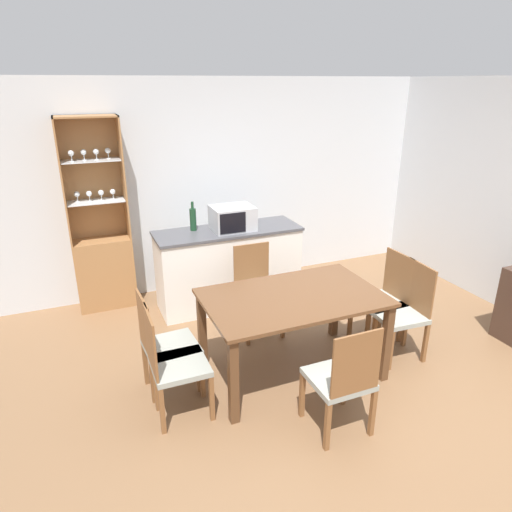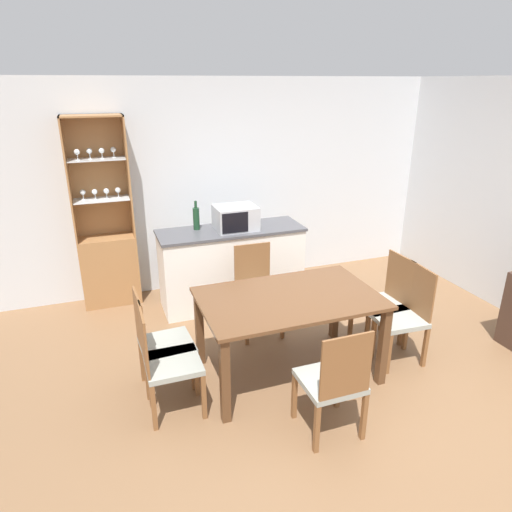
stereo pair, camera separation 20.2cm
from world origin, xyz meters
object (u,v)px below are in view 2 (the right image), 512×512
Objects in this scene: dining_chair_side_right_far at (384,302)px; microwave at (236,218)px; dining_chair_head_far at (257,291)px; wine_bottle at (196,218)px; dining_chair_head_near at (333,382)px; dining_chair_side_right_near at (403,315)px; dining_chair_side_left_near at (166,361)px; display_cabinet at (108,252)px; dining_table at (289,308)px; dining_chair_side_left_far at (161,343)px.

microwave is at bearing 37.09° from dining_chair_side_right_far.
dining_chair_side_right_far is at bearing 149.64° from dining_chair_head_far.
wine_bottle reaches higher than microwave.
dining_chair_side_right_near is (1.10, 0.66, 0.00)m from dining_chair_head_near.
dining_chair_side_left_near is at bearing 41.87° from dining_chair_head_far.
display_cabinet is at bearing 51.01° from dining_chair_side_right_far.
dining_chair_side_right_far reaches higher than dining_table.
wine_bottle reaches higher than dining_chair_head_far.
dining_chair_head_near is 2.81× the size of wine_bottle.
dining_chair_head_near and dining_chair_side_right_near have the same top height.
dining_chair_side_left_near is 1.00× the size of dining_chair_side_right_near.
dining_chair_head_near is (1.40, -2.85, -0.17)m from display_cabinet.
dining_chair_side_right_near is (2.50, -2.19, -0.17)m from display_cabinet.
dining_chair_head_near is (-0.00, -0.81, -0.20)m from dining_table.
dining_chair_head_near is 1.28m from dining_chair_side_right_near.
dining_chair_side_right_far is at bearing -37.23° from display_cabinet.
display_cabinet is at bearing -171.80° from dining_chair_side_left_near.
dining_chair_side_right_near is at bearing -7.60° from dining_table.
microwave reaches higher than dining_chair_side_right_far.
dining_chair_side_left_near is at bearing -123.54° from microwave.
wine_bottle reaches higher than dining_chair_side_left_far.
dining_chair_head_far is at bearing -41.34° from display_cabinet.
display_cabinet is 1.41× the size of dining_table.
dining_chair_side_left_far and dining_chair_head_near have the same top height.
dining_chair_head_near is at bearing 45.83° from dining_chair_side_left_far.
dining_chair_side_left_near is at bearing -110.69° from wine_bottle.
wine_bottle reaches higher than dining_table.
display_cabinet is at bearing -174.27° from dining_chair_side_left_far.
dining_chair_head_near is 2.00× the size of microwave.
dining_chair_head_far is 1.62m from dining_chair_head_near.
dining_chair_side_left_far is 1.45m from dining_chair_head_near.
display_cabinet is 2.34× the size of dining_chair_side_left_far.
dining_chair_side_right_near is at bearing 90.30° from dining_chair_side_left_near.
dining_table is 1.66× the size of dining_chair_side_left_far.
microwave reaches higher than dining_chair_head_near.
wine_bottle is at bearing 161.64° from microwave.
dining_chair_side_left_near and dining_chair_head_near have the same top height.
dining_chair_head_near is at bearing 90.86° from dining_chair_head_far.
dining_chair_head_near is (1.10, -0.95, 0.00)m from dining_chair_side_left_far.
dining_chair_side_right_near is at bearing 139.78° from dining_chair_head_far.
wine_bottle is (-0.42, 0.14, 0.00)m from microwave.
display_cabinet is 2.34× the size of dining_chair_side_right_near.
wine_bottle reaches higher than dining_chair_side_left_near.
dining_chair_side_left_far is 2.00× the size of microwave.
dining_chair_side_right_near is 2.43m from wine_bottle.
dining_table is at bearing 95.78° from dining_chair_side_right_far.
dining_chair_side_right_near is 2.00× the size of microwave.
dining_chair_head_near is at bearing 129.29° from dining_chair_side_right_far.
display_cabinet reaches higher than microwave.
display_cabinet is 3.14m from dining_chair_side_right_far.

